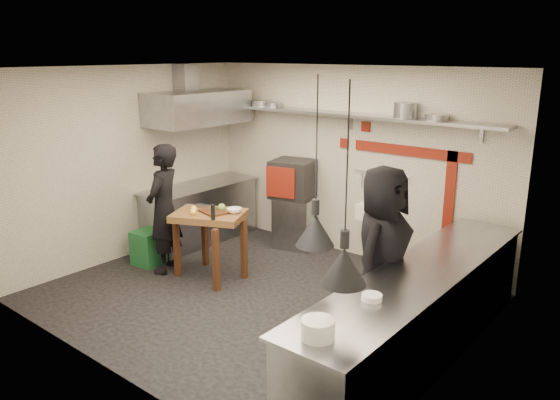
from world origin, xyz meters
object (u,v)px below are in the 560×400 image
Objects in this scene: prep_table at (210,245)px; chef_right at (382,255)px; oven_stand at (296,222)px; combi_oven at (293,179)px; green_bin at (148,247)px; chef_left at (164,209)px.

chef_right is at bearing -24.67° from prep_table.
oven_stand is 0.69m from combi_oven.
green_bin is (-1.14, -1.92, -0.84)m from combi_oven.
green_bin is at bearing -134.96° from combi_oven.
chef_left is at bearing -126.88° from oven_stand.
prep_table is at bearing -109.32° from oven_stand.
chef_right is at bearing 4.00° from green_bin.
green_bin is at bearing -111.84° from chef_left.
combi_oven reaches higher than prep_table.
green_bin is 0.28× the size of chef_left.
chef_left reaches higher than green_bin.
combi_oven is 1.80m from prep_table.
prep_table is at bearing 13.00° from green_bin.
chef_left is at bearing -125.74° from combi_oven.
oven_stand is 1.70m from prep_table.
prep_table is at bearing 84.25° from chef_right.
combi_oven is at bearing 134.84° from chef_left.
prep_table is (1.04, 0.24, 0.21)m from green_bin.
combi_oven is at bearing 59.24° from green_bin.
combi_oven is 2.06m from chef_left.
chef_right reaches higher than chef_left.
chef_right is at bearing -48.24° from combi_oven.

